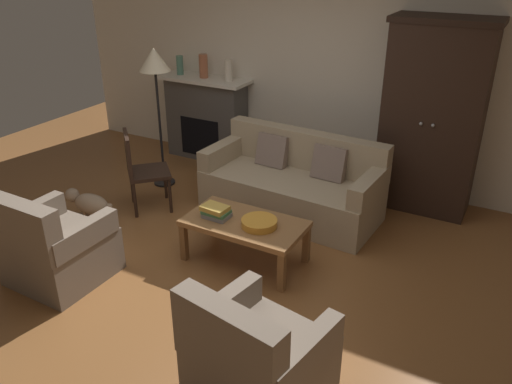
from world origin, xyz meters
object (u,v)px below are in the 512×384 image
at_px(mantel_vase_jade, 180,65).
at_px(side_chair_wooden, 140,166).
at_px(fireplace, 206,118).
at_px(mantel_vase_cream, 228,70).
at_px(armoire, 432,118).
at_px(dog, 89,204).
at_px(mantel_vase_terracotta, 203,66).
at_px(armchair_near_left, 55,249).
at_px(couch, 293,185).
at_px(fruit_bowl, 259,223).
at_px(book_stack, 216,212).
at_px(coffee_table, 245,226).
at_px(floor_lamp, 155,68).
at_px(armchair_near_right, 256,360).

bearing_deg(mantel_vase_jade, side_chair_wooden, -69.44).
height_order(fireplace, mantel_vase_cream, mantel_vase_cream).
height_order(armoire, dog, armoire).
xyz_separation_m(fireplace, mantel_vase_terracotta, (0.00, -0.02, 0.70)).
height_order(mantel_vase_terracotta, mantel_vase_cream, mantel_vase_terracotta).
bearing_deg(armchair_near_left, dog, 119.00).
xyz_separation_m(couch, fruit_bowl, (0.19, -1.13, 0.14)).
bearing_deg(armoire, side_chair_wooden, -149.79).
relative_size(book_stack, armchair_near_left, 0.30).
bearing_deg(fruit_bowl, armoire, 62.52).
bearing_deg(mantel_vase_cream, fruit_bowl, -52.66).
bearing_deg(dog, coffee_table, 6.19).
bearing_deg(mantel_vase_terracotta, armoire, -1.17).
xyz_separation_m(mantel_vase_cream, armchair_near_left, (0.09, -3.07, -0.94)).
distance_m(armoire, side_chair_wooden, 3.18).
relative_size(armchair_near_left, dog, 1.54).
relative_size(mantel_vase_terracotta, dog, 0.53).
distance_m(fireplace, armoire, 2.99).
distance_m(armoire, mantel_vase_terracotta, 2.96).
height_order(fireplace, armchair_near_left, fireplace).
height_order(armoire, book_stack, armoire).
bearing_deg(mantel_vase_terracotta, book_stack, -54.18).
xyz_separation_m(book_stack, armchair_near_left, (-1.03, -0.99, -0.16)).
distance_m(mantel_vase_jade, armchair_near_left, 3.32).
distance_m(coffee_table, floor_lamp, 2.29).
height_order(mantel_vase_jade, mantel_vase_terracotta, mantel_vase_terracotta).
height_order(couch, coffee_table, couch).
height_order(coffee_table, mantel_vase_jade, mantel_vase_jade).
bearing_deg(mantel_vase_cream, couch, -33.52).
distance_m(armoire, book_stack, 2.55).
bearing_deg(fruit_bowl, floor_lamp, 151.44).
relative_size(armoire, fruit_bowl, 6.37).
bearing_deg(coffee_table, mantel_vase_terracotta, 131.31).
distance_m(book_stack, floor_lamp, 2.07).
bearing_deg(mantel_vase_cream, coffee_table, -55.41).
bearing_deg(mantel_vase_jade, book_stack, -47.86).
bearing_deg(mantel_vase_jade, mantel_vase_terracotta, 0.00).
bearing_deg(mantel_vase_jade, dog, -80.47).
bearing_deg(fireplace, floor_lamp, -89.13).
relative_size(mantel_vase_cream, armchair_near_right, 0.30).
bearing_deg(fireplace, armoire, -1.51).
relative_size(fruit_bowl, book_stack, 1.24).
distance_m(mantel_vase_jade, dog, 2.45).
xyz_separation_m(fireplace, dog, (-0.01, -2.22, -0.32)).
bearing_deg(floor_lamp, mantel_vase_jade, 111.83).
bearing_deg(couch, coffee_table, -88.49).
bearing_deg(coffee_table, couch, 91.51).
xyz_separation_m(mantel_vase_jade, dog, (0.37, -2.20, -1.00)).
bearing_deg(side_chair_wooden, fruit_bowl, -12.88).
bearing_deg(mantel_vase_cream, mantel_vase_jade, 180.00).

